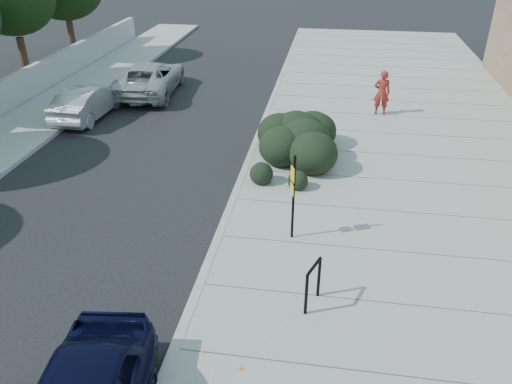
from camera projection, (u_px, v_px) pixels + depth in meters
ground at (200, 288)px, 11.62m from camera, size 120.00×120.00×0.00m
sidewalk_near at (420, 199)px, 15.15m from camera, size 11.20×50.00×0.15m
curb_near at (239, 185)px, 15.90m from camera, size 0.22×50.00×0.17m
curb_far at (8, 168)px, 16.97m from camera, size 0.22×50.00×0.17m
bike_rack at (313, 281)px, 10.63m from camera, size 0.31×0.69×1.07m
sign_post at (293, 192)px, 12.56m from camera, size 0.14×0.26×2.37m
hedge at (297, 139)px, 16.97m from camera, size 2.15×4.28×1.60m
wagon_silver at (88, 101)px, 21.15m from camera, size 1.63×4.27×1.39m
suv_silver at (150, 78)px, 23.93m from camera, size 2.96×5.67×1.52m
pedestrian at (382, 93)px, 20.93m from camera, size 0.69×0.45×1.87m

